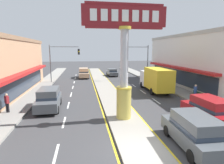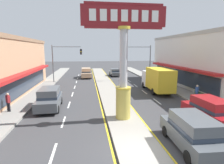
# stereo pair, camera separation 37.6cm
# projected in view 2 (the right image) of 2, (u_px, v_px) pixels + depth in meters

# --- Properties ---
(ground_plane) EXTENTS (160.00, 160.00, 0.00)m
(ground_plane) POSITION_uv_depth(u_px,v_px,m) (140.00, 152.00, 9.79)
(ground_plane) COLOR #3A3A3D
(median_strip) EXTENTS (2.56, 52.00, 0.14)m
(median_strip) POSITION_uv_depth(u_px,v_px,m) (106.00, 86.00, 27.35)
(median_strip) COLOR gray
(median_strip) RESTS_ON ground
(sidewalk_left) EXTENTS (2.56, 60.00, 0.18)m
(sidewalk_left) POSITION_uv_depth(u_px,v_px,m) (39.00, 90.00, 24.18)
(sidewalk_left) COLOR gray
(sidewalk_left) RESTS_ON ground
(sidewalk_right) EXTENTS (2.56, 60.00, 0.18)m
(sidewalk_right) POSITION_uv_depth(u_px,v_px,m) (170.00, 87.00, 26.60)
(sidewalk_right) COLOR gray
(sidewalk_right) RESTS_ON ground
(lane_markings) EXTENTS (9.30, 52.00, 0.01)m
(lane_markings) POSITION_uv_depth(u_px,v_px,m) (107.00, 88.00, 26.04)
(lane_markings) COLOR silver
(lane_markings) RESTS_ON ground
(district_sign) EXTENTS (6.16, 1.18, 8.52)m
(district_sign) POSITION_uv_depth(u_px,v_px,m) (124.00, 62.00, 13.55)
(district_sign) COLOR gold
(district_sign) RESTS_ON median_strip
(storefront_right) EXTENTS (8.64, 21.25, 7.67)m
(storefront_right) POSITION_uv_depth(u_px,v_px,m) (204.00, 60.00, 27.13)
(storefront_right) COLOR silver
(storefront_right) RESTS_ON ground
(traffic_light_left_side) EXTENTS (4.86, 0.46, 6.20)m
(traffic_light_left_side) POSITION_uv_depth(u_px,v_px,m) (64.00, 57.00, 29.95)
(traffic_light_left_side) COLOR slate
(traffic_light_left_side) RESTS_ON ground
(traffic_light_right_side) EXTENTS (4.86, 0.46, 6.20)m
(traffic_light_right_side) POSITION_uv_depth(u_px,v_px,m) (141.00, 57.00, 31.64)
(traffic_light_right_side) COLOR slate
(traffic_light_right_side) RESTS_ON ground
(suv_near_right_lane) EXTENTS (2.08, 4.66, 1.90)m
(suv_near_right_lane) POSITION_uv_depth(u_px,v_px,m) (210.00, 110.00, 13.47)
(suv_near_right_lane) COLOR maroon
(suv_near_right_lane) RESTS_ON ground
(suv_far_right_lane) EXTENTS (2.03, 4.63, 1.90)m
(suv_far_right_lane) POSITION_uv_depth(u_px,v_px,m) (86.00, 73.00, 35.60)
(suv_far_right_lane) COLOR tan
(suv_far_right_lane) RESTS_ON ground
(box_truck_near_left_lane) EXTENTS (2.40, 6.96, 3.12)m
(box_truck_near_left_lane) POSITION_uv_depth(u_px,v_px,m) (157.00, 79.00, 23.38)
(box_truck_near_left_lane) COLOR white
(box_truck_near_left_lane) RESTS_ON ground
(suv_mid_left_lane) EXTENTS (2.09, 4.66, 1.90)m
(suv_mid_left_lane) POSITION_uv_depth(u_px,v_px,m) (49.00, 98.00, 16.89)
(suv_mid_left_lane) COLOR #4C5156
(suv_mid_left_lane) RESTS_ON ground
(suv_far_left_oncoming) EXTENTS (2.11, 4.67, 1.90)m
(suv_far_left_oncoming) POSITION_uv_depth(u_px,v_px,m) (192.00, 132.00, 9.97)
(suv_far_left_oncoming) COLOR #4C5156
(suv_far_left_oncoming) RESTS_ON ground
(sedan_kerb_right) EXTENTS (1.95, 4.36, 1.53)m
(sedan_kerb_right) POSITION_uv_depth(u_px,v_px,m) (115.00, 72.00, 38.04)
(sedan_kerb_right) COLOR #4C5156
(sedan_kerb_right) RESTS_ON ground
(street_bench) EXTENTS (0.48, 1.60, 0.88)m
(street_bench) POSITION_uv_depth(u_px,v_px,m) (198.00, 96.00, 19.12)
(street_bench) COLOR #2D4C33
(street_bench) RESTS_ON sidewalk_right
(pedestrian_near_kerb) EXTENTS (0.45, 0.42, 1.61)m
(pedestrian_near_kerb) POSITION_uv_depth(u_px,v_px,m) (197.00, 91.00, 19.11)
(pedestrian_near_kerb) COLOR #2D4C8C
(pedestrian_near_kerb) RESTS_ON sidewalk_right
(pedestrian_far_side) EXTENTS (0.44, 0.44, 1.63)m
(pedestrian_far_side) POSITION_uv_depth(u_px,v_px,m) (8.00, 101.00, 15.48)
(pedestrian_far_side) COLOR black
(pedestrian_far_side) RESTS_ON sidewalk_left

